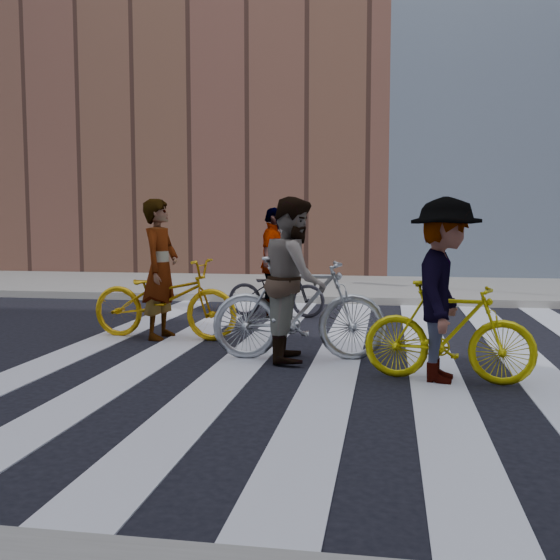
% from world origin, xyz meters
% --- Properties ---
extents(ground, '(100.00, 100.00, 0.00)m').
position_xyz_m(ground, '(0.00, 0.00, 0.00)').
color(ground, black).
rests_on(ground, ground).
extents(sidewalk_far, '(100.00, 5.00, 0.15)m').
position_xyz_m(sidewalk_far, '(0.00, 7.50, 0.07)').
color(sidewalk_far, gray).
rests_on(sidewalk_far, ground).
extents(zebra_crosswalk, '(8.25, 10.00, 0.01)m').
position_xyz_m(zebra_crosswalk, '(0.00, 0.00, 0.01)').
color(zebra_crosswalk, silver).
rests_on(zebra_crosswalk, ground).
extents(building_brick_far_left, '(16.00, 10.00, 18.00)m').
position_xyz_m(building_brick_far_left, '(-8.00, 15.00, 9.00)').
color(building_brick_far_left, '#513128').
rests_on(building_brick_far_left, ground).
extents(bike_yellow_left, '(2.21, 0.94, 1.13)m').
position_xyz_m(bike_yellow_left, '(-3.07, 0.88, 0.56)').
color(bike_yellow_left, '#D99F0C').
rests_on(bike_yellow_left, ground).
extents(bike_silver_mid, '(2.12, 0.80, 1.24)m').
position_xyz_m(bike_silver_mid, '(-1.01, -0.22, 0.62)').
color(bike_silver_mid, '#ACB1B6').
rests_on(bike_silver_mid, ground).
extents(bike_yellow_right, '(1.80, 0.77, 1.05)m').
position_xyz_m(bike_yellow_right, '(0.66, -1.01, 0.52)').
color(bike_yellow_right, '#D1C30B').
rests_on(bike_yellow_right, ground).
extents(bike_dark_rear, '(1.71, 0.65, 0.89)m').
position_xyz_m(bike_dark_rear, '(-1.87, 3.19, 0.44)').
color(bike_dark_rear, black).
rests_on(bike_dark_rear, ground).
extents(rider_left, '(0.53, 0.76, 1.96)m').
position_xyz_m(rider_left, '(-3.12, 0.88, 0.98)').
color(rider_left, slate).
rests_on(rider_left, ground).
extents(rider_mid, '(0.83, 1.02, 1.94)m').
position_xyz_m(rider_mid, '(-1.06, -0.22, 0.97)').
color(rider_mid, slate).
rests_on(rider_mid, ground).
extents(rider_right, '(0.90, 1.33, 1.91)m').
position_xyz_m(rider_right, '(0.61, -1.01, 0.95)').
color(rider_right, slate).
rests_on(rider_right, ground).
extents(rider_rear, '(0.50, 1.12, 1.88)m').
position_xyz_m(rider_rear, '(-1.92, 3.19, 0.94)').
color(rider_rear, slate).
rests_on(rider_rear, ground).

